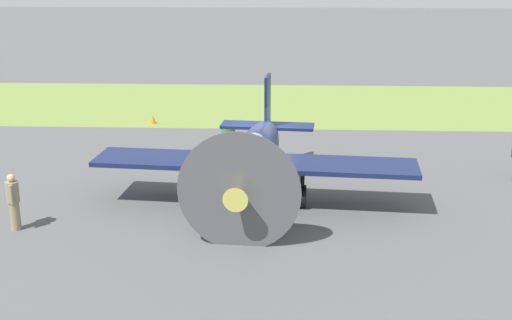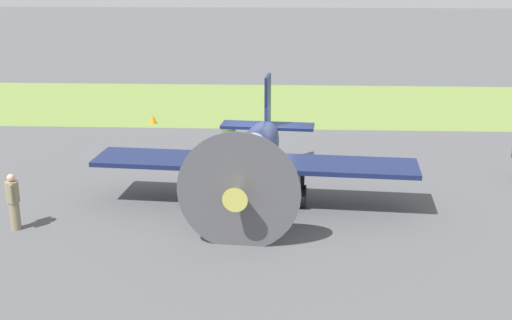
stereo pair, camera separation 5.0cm
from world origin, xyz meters
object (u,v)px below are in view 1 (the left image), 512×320
(ground_crew_chief, at_px, (13,201))
(fuel_drum, at_px, (228,136))
(airplane_lead, at_px, (255,156))
(runway_marker_cone, at_px, (152,119))

(ground_crew_chief, relative_size, fuel_drum, 1.92)
(ground_crew_chief, bearing_deg, airplane_lead, 95.50)
(ground_crew_chief, height_order, fuel_drum, ground_crew_chief)
(ground_crew_chief, distance_m, runway_marker_cone, 13.21)
(runway_marker_cone, bearing_deg, fuel_drum, 136.78)
(ground_crew_chief, relative_size, runway_marker_cone, 3.93)
(airplane_lead, relative_size, ground_crew_chief, 6.09)
(fuel_drum, relative_size, runway_marker_cone, 2.05)
(fuel_drum, bearing_deg, airplane_lead, 102.32)
(airplane_lead, bearing_deg, runway_marker_cone, -57.51)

